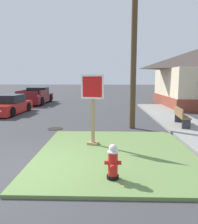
{
  "coord_description": "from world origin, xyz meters",
  "views": [
    {
      "loc": [
        2.05,
        -5.34,
        2.32
      ],
      "look_at": [
        1.81,
        3.01,
        1.06
      ],
      "focal_mm": 35.72,
      "sensor_mm": 36.0,
      "label": 1
    }
  ],
  "objects_px": {
    "fire_hydrant": "(113,163)",
    "utility_pole": "(135,9)",
    "stop_sign": "(93,110)",
    "street_bench": "(181,115)",
    "parked_sedan_red": "(9,106)",
    "pickup_truck_maroon": "(36,97)",
    "manhole_cover": "(55,129)"
  },
  "relations": [
    {
      "from": "manhole_cover",
      "to": "street_bench",
      "type": "relative_size",
      "value": 0.41
    },
    {
      "from": "stop_sign",
      "to": "manhole_cover",
      "type": "relative_size",
      "value": 3.37
    },
    {
      "from": "fire_hydrant",
      "to": "street_bench",
      "type": "distance_m",
      "value": 6.65
    },
    {
      "from": "fire_hydrant",
      "to": "manhole_cover",
      "type": "bearing_deg",
      "value": 115.29
    },
    {
      "from": "parked_sedan_red",
      "to": "utility_pole",
      "type": "height_order",
      "value": "utility_pole"
    },
    {
      "from": "street_bench",
      "to": "utility_pole",
      "type": "bearing_deg",
      "value": -175.57
    },
    {
      "from": "fire_hydrant",
      "to": "pickup_truck_maroon",
      "type": "height_order",
      "value": "pickup_truck_maroon"
    },
    {
      "from": "street_bench",
      "to": "utility_pole",
      "type": "relative_size",
      "value": 0.17
    },
    {
      "from": "stop_sign",
      "to": "pickup_truck_maroon",
      "type": "xyz_separation_m",
      "value": [
        -6.02,
        13.12,
        -0.65
      ]
    },
    {
      "from": "parked_sedan_red",
      "to": "stop_sign",
      "type": "bearing_deg",
      "value": -49.91
    },
    {
      "from": "fire_hydrant",
      "to": "stop_sign",
      "type": "height_order",
      "value": "stop_sign"
    },
    {
      "from": "utility_pole",
      "to": "parked_sedan_red",
      "type": "bearing_deg",
      "value": 151.33
    },
    {
      "from": "manhole_cover",
      "to": "fire_hydrant",
      "type": "bearing_deg",
      "value": -64.71
    },
    {
      "from": "stop_sign",
      "to": "street_bench",
      "type": "xyz_separation_m",
      "value": [
        3.99,
        3.09,
        -0.68
      ]
    },
    {
      "from": "parked_sedan_red",
      "to": "street_bench",
      "type": "distance_m",
      "value": 10.74
    },
    {
      "from": "parked_sedan_red",
      "to": "utility_pole",
      "type": "bearing_deg",
      "value": -28.67
    },
    {
      "from": "fire_hydrant",
      "to": "pickup_truck_maroon",
      "type": "distance_m",
      "value": 17.08
    },
    {
      "from": "pickup_truck_maroon",
      "to": "street_bench",
      "type": "relative_size",
      "value": 2.98
    },
    {
      "from": "manhole_cover",
      "to": "utility_pole",
      "type": "relative_size",
      "value": 0.07
    },
    {
      "from": "stop_sign",
      "to": "street_bench",
      "type": "relative_size",
      "value": 1.38
    },
    {
      "from": "fire_hydrant",
      "to": "parked_sedan_red",
      "type": "bearing_deg",
      "value": 124.05
    },
    {
      "from": "manhole_cover",
      "to": "parked_sedan_red",
      "type": "relative_size",
      "value": 0.17
    },
    {
      "from": "parked_sedan_red",
      "to": "pickup_truck_maroon",
      "type": "height_order",
      "value": "pickup_truck_maroon"
    },
    {
      "from": "pickup_truck_maroon",
      "to": "street_bench",
      "type": "height_order",
      "value": "pickup_truck_maroon"
    },
    {
      "from": "fire_hydrant",
      "to": "utility_pole",
      "type": "height_order",
      "value": "utility_pole"
    },
    {
      "from": "stop_sign",
      "to": "parked_sedan_red",
      "type": "distance_m",
      "value": 9.3
    },
    {
      "from": "stop_sign",
      "to": "parked_sedan_red",
      "type": "height_order",
      "value": "stop_sign"
    },
    {
      "from": "stop_sign",
      "to": "parked_sedan_red",
      "type": "bearing_deg",
      "value": 130.09
    },
    {
      "from": "manhole_cover",
      "to": "parked_sedan_red",
      "type": "height_order",
      "value": "parked_sedan_red"
    },
    {
      "from": "utility_pole",
      "to": "stop_sign",
      "type": "bearing_deg",
      "value": -120.08
    },
    {
      "from": "stop_sign",
      "to": "fire_hydrant",
      "type": "bearing_deg",
      "value": -77.2
    },
    {
      "from": "fire_hydrant",
      "to": "parked_sedan_red",
      "type": "xyz_separation_m",
      "value": [
        -6.57,
        9.72,
        0.09
      ]
    }
  ]
}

